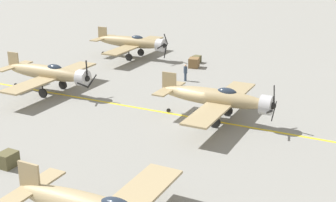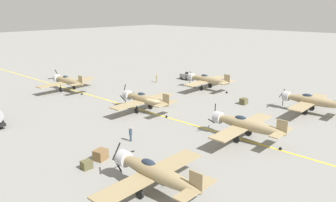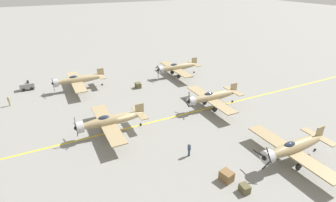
{
  "view_description": "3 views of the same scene",
  "coord_description": "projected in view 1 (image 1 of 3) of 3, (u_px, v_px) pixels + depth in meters",
  "views": [
    {
      "loc": [
        34.28,
        14.83,
        14.29
      ],
      "look_at": [
        1.07,
        -1.75,
        1.53
      ],
      "focal_mm": 50.0,
      "sensor_mm": 36.0,
      "label": 1
    },
    {
      "loc": [
        -34.44,
        -33.45,
        15.77
      ],
      "look_at": [
        1.28,
        -1.3,
        2.1
      ],
      "focal_mm": 35.0,
      "sensor_mm": 36.0,
      "label": 2
    },
    {
      "loc": [
        -32.32,
        9.22,
        20.3
      ],
      "look_at": [
        0.24,
        -7.13,
        2.89
      ],
      "focal_mm": 28.0,
      "sensor_mm": 36.0,
      "label": 3
    }
  ],
  "objects": [
    {
      "name": "ground_plane",
      "position": [
        192.0,
        117.0,
        39.92
      ],
      "size": [
        400.0,
        400.0,
        0.0
      ],
      "primitive_type": "plane",
      "color": "gray"
    },
    {
      "name": "taxiway_stripe",
      "position": [
        192.0,
        117.0,
        39.92
      ],
      "size": [
        0.3,
        160.0,
        0.01
      ],
      "primitive_type": "cube",
      "color": "yellow",
      "rests_on": "ground"
    },
    {
      "name": "airplane_mid_center",
      "position": [
        218.0,
        98.0,
        38.48
      ],
      "size": [
        12.0,
        9.98,
        3.75
      ],
      "rotation": [
        0.0,
        0.0,
        -0.29
      ],
      "color": "tan",
      "rests_on": "ground"
    },
    {
      "name": "airplane_near_left",
      "position": [
        132.0,
        43.0,
        59.44
      ],
      "size": [
        12.0,
        9.98,
        3.65
      ],
      "rotation": [
        0.0,
        0.0,
        0.3
      ],
      "color": "#9B875E",
      "rests_on": "ground"
    },
    {
      "name": "airplane_near_center",
      "position": [
        49.0,
        73.0,
        45.7
      ],
      "size": [
        12.0,
        9.98,
        3.8
      ],
      "rotation": [
        0.0,
        0.0,
        -0.04
      ],
      "color": "tan",
      "rests_on": "ground"
    },
    {
      "name": "ground_crew_inspecting",
      "position": [
        185.0,
        72.0,
        49.96
      ],
      "size": [
        0.4,
        0.4,
        1.82
      ],
      "color": "#334256",
      "rests_on": "ground"
    },
    {
      "name": "supply_crate_by_tanker",
      "position": [
        194.0,
        63.0,
        55.43
      ],
      "size": [
        1.58,
        1.41,
        1.14
      ],
      "primitive_type": "cube",
      "rotation": [
        0.0,
        0.0,
        0.22
      ],
      "color": "brown",
      "rests_on": "ground"
    },
    {
      "name": "supply_crate_mid_lane",
      "position": [
        197.0,
        59.0,
        57.61
      ],
      "size": [
        1.11,
        0.95,
        0.87
      ],
      "primitive_type": "cube",
      "rotation": [
        0.0,
        0.0,
        -0.08
      ],
      "color": "brown",
      "rests_on": "ground"
    },
    {
      "name": "supply_crate_outboard",
      "position": [
        8.0,
        160.0,
        31.06
      ],
      "size": [
        1.24,
        1.04,
        1.02
      ],
      "primitive_type": "cube",
      "rotation": [
        0.0,
        0.0,
        -0.02
      ],
      "color": "brown",
      "rests_on": "ground"
    }
  ]
}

